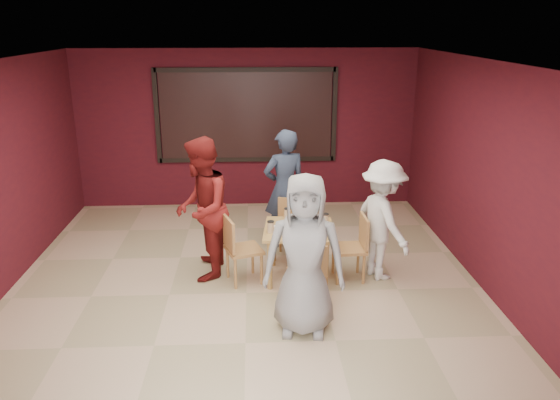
{
  "coord_description": "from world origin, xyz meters",
  "views": [
    {
      "loc": [
        0.12,
        -6.13,
        3.25
      ],
      "look_at": [
        0.44,
        0.41,
        1.08
      ],
      "focal_mm": 35.0,
      "sensor_mm": 36.0,
      "label": 1
    }
  ],
  "objects_px": {
    "dining_table": "(298,234)",
    "diner_right": "(383,220)",
    "chair_front": "(308,272)",
    "chair_left": "(238,246)",
    "chair_back": "(290,225)",
    "chair_right": "(355,244)",
    "diner_left": "(202,209)",
    "diner_front": "(304,255)",
    "diner_back": "(285,189)"
  },
  "relations": [
    {
      "from": "dining_table",
      "to": "diner_left",
      "type": "distance_m",
      "value": 1.29
    },
    {
      "from": "chair_front",
      "to": "chair_left",
      "type": "height_order",
      "value": "chair_left"
    },
    {
      "from": "chair_back",
      "to": "chair_left",
      "type": "height_order",
      "value": "chair_left"
    },
    {
      "from": "chair_left",
      "to": "chair_front",
      "type": "bearing_deg",
      "value": -40.32
    },
    {
      "from": "diner_front",
      "to": "diner_right",
      "type": "bearing_deg",
      "value": 55.54
    },
    {
      "from": "dining_table",
      "to": "diner_back",
      "type": "relative_size",
      "value": 0.54
    },
    {
      "from": "diner_back",
      "to": "chair_right",
      "type": "bearing_deg",
      "value": 108.52
    },
    {
      "from": "chair_back",
      "to": "chair_front",
      "type": "bearing_deg",
      "value": -85.86
    },
    {
      "from": "chair_front",
      "to": "diner_left",
      "type": "distance_m",
      "value": 1.67
    },
    {
      "from": "diner_front",
      "to": "chair_left",
      "type": "bearing_deg",
      "value": 129.05
    },
    {
      "from": "diner_front",
      "to": "diner_right",
      "type": "xyz_separation_m",
      "value": [
        1.13,
        1.26,
        -0.1
      ]
    },
    {
      "from": "dining_table",
      "to": "diner_front",
      "type": "relative_size",
      "value": 0.54
    },
    {
      "from": "diner_back",
      "to": "diner_front",
      "type": "bearing_deg",
      "value": 74.81
    },
    {
      "from": "chair_left",
      "to": "diner_right",
      "type": "distance_m",
      "value": 1.89
    },
    {
      "from": "chair_back",
      "to": "chair_right",
      "type": "xyz_separation_m",
      "value": [
        0.79,
        -0.79,
        0.02
      ]
    },
    {
      "from": "diner_front",
      "to": "diner_left",
      "type": "relative_size",
      "value": 0.96
    },
    {
      "from": "dining_table",
      "to": "diner_right",
      "type": "xyz_separation_m",
      "value": [
        1.09,
        -0.02,
        0.18
      ]
    },
    {
      "from": "chair_front",
      "to": "chair_left",
      "type": "xyz_separation_m",
      "value": [
        -0.83,
        0.7,
        0.04
      ]
    },
    {
      "from": "chair_back",
      "to": "diner_left",
      "type": "height_order",
      "value": "diner_left"
    },
    {
      "from": "diner_left",
      "to": "chair_back",
      "type": "bearing_deg",
      "value": 117.77
    },
    {
      "from": "chair_back",
      "to": "diner_left",
      "type": "bearing_deg",
      "value": -154.02
    },
    {
      "from": "chair_back",
      "to": "chair_right",
      "type": "height_order",
      "value": "chair_right"
    },
    {
      "from": "dining_table",
      "to": "diner_right",
      "type": "height_order",
      "value": "diner_right"
    },
    {
      "from": "chair_left",
      "to": "diner_front",
      "type": "xyz_separation_m",
      "value": [
        0.73,
        -1.19,
        0.39
      ]
    },
    {
      "from": "dining_table",
      "to": "diner_back",
      "type": "distance_m",
      "value": 1.15
    },
    {
      "from": "diner_front",
      "to": "diner_right",
      "type": "distance_m",
      "value": 1.7
    },
    {
      "from": "chair_left",
      "to": "diner_front",
      "type": "distance_m",
      "value": 1.45
    },
    {
      "from": "dining_table",
      "to": "chair_back",
      "type": "height_order",
      "value": "dining_table"
    },
    {
      "from": "chair_left",
      "to": "diner_front",
      "type": "height_order",
      "value": "diner_front"
    },
    {
      "from": "diner_left",
      "to": "diner_right",
      "type": "xyz_separation_m",
      "value": [
        2.33,
        -0.16,
        -0.14
      ]
    },
    {
      "from": "chair_right",
      "to": "diner_right",
      "type": "distance_m",
      "value": 0.47
    },
    {
      "from": "chair_front",
      "to": "chair_right",
      "type": "distance_m",
      "value": 1.0
    },
    {
      "from": "chair_front",
      "to": "diner_front",
      "type": "height_order",
      "value": "diner_front"
    },
    {
      "from": "chair_right",
      "to": "diner_front",
      "type": "height_order",
      "value": "diner_front"
    },
    {
      "from": "chair_right",
      "to": "dining_table",
      "type": "bearing_deg",
      "value": 174.36
    },
    {
      "from": "chair_right",
      "to": "diner_left",
      "type": "distance_m",
      "value": 2.03
    },
    {
      "from": "diner_front",
      "to": "diner_back",
      "type": "height_order",
      "value": "diner_front"
    },
    {
      "from": "chair_back",
      "to": "diner_back",
      "type": "bearing_deg",
      "value": 97.75
    },
    {
      "from": "chair_left",
      "to": "chair_back",
      "type": "bearing_deg",
      "value": 48.58
    },
    {
      "from": "diner_front",
      "to": "chair_right",
      "type": "bearing_deg",
      "value": 64.96
    },
    {
      "from": "chair_right",
      "to": "diner_left",
      "type": "bearing_deg",
      "value": 173.88
    },
    {
      "from": "chair_left",
      "to": "diner_back",
      "type": "relative_size",
      "value": 0.5
    },
    {
      "from": "chair_front",
      "to": "diner_left",
      "type": "bearing_deg",
      "value": 144.02
    },
    {
      "from": "chair_back",
      "to": "chair_left",
      "type": "xyz_separation_m",
      "value": [
        -0.72,
        -0.81,
        0.03
      ]
    },
    {
      "from": "dining_table",
      "to": "chair_front",
      "type": "relative_size",
      "value": 1.17
    },
    {
      "from": "dining_table",
      "to": "chair_left",
      "type": "xyz_separation_m",
      "value": [
        -0.78,
        -0.1,
        -0.11
      ]
    },
    {
      "from": "diner_front",
      "to": "diner_left",
      "type": "distance_m",
      "value": 1.87
    },
    {
      "from": "diner_back",
      "to": "diner_right",
      "type": "xyz_separation_m",
      "value": [
        1.2,
        -1.14,
        -0.09
      ]
    },
    {
      "from": "dining_table",
      "to": "chair_front",
      "type": "bearing_deg",
      "value": -86.41
    },
    {
      "from": "chair_left",
      "to": "diner_left",
      "type": "distance_m",
      "value": 0.68
    }
  ]
}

